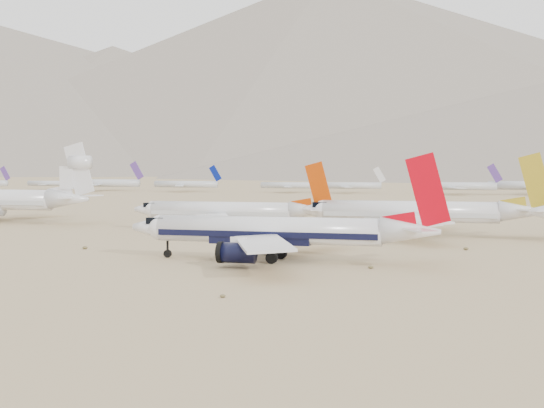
# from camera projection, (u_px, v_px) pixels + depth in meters

# --- Properties ---
(ground) EXTENTS (7000.00, 7000.00, 0.00)m
(ground) POSITION_uv_depth(u_px,v_px,m) (214.00, 265.00, 118.88)
(ground) COLOR #8F7353
(ground) RESTS_ON ground
(main_airliner) EXTENTS (49.94, 48.78, 17.62)m
(main_airliner) POSITION_uv_depth(u_px,v_px,m) (281.00, 232.00, 122.61)
(main_airliner) COLOR white
(main_airliner) RESTS_ON ground
(row2_gold_tail) EXTENTS (51.50, 50.36, 18.34)m
(row2_gold_tail) POSITION_uv_depth(u_px,v_px,m) (420.00, 213.00, 166.37)
(row2_gold_tail) COLOR white
(row2_gold_tail) RESTS_ON ground
(row2_orange_tail) EXTENTS (46.12, 45.12, 16.45)m
(row2_orange_tail) POSITION_uv_depth(u_px,v_px,m) (229.00, 212.00, 178.42)
(row2_orange_tail) COLOR white
(row2_orange_tail) RESTS_ON ground
(distant_storage_row) EXTENTS (463.53, 56.14, 15.90)m
(distant_storage_row) POSITION_uv_depth(u_px,v_px,m) (329.00, 185.00, 416.93)
(distant_storage_row) COLOR silver
(distant_storage_row) RESTS_ON ground
(mountain_range) EXTENTS (7354.00, 3024.00, 470.00)m
(mountain_range) POSITION_uv_depth(u_px,v_px,m) (488.00, 86.00, 1681.84)
(mountain_range) COLOR slate
(mountain_range) RESTS_ON ground
(desert_scrub) EXTENTS (262.72, 121.67, 0.63)m
(desert_scrub) POSITION_uv_depth(u_px,v_px,m) (224.00, 293.00, 90.75)
(desert_scrub) COLOR brown
(desert_scrub) RESTS_ON ground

